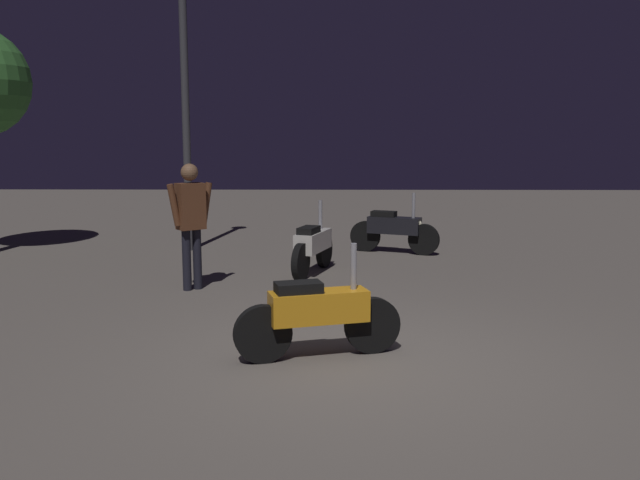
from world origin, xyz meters
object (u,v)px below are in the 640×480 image
motorcycle_orange_foreground (318,314)px  streetlamp_near (185,77)px  motorcycle_black_parked_right (394,229)px  person_rider_beside (191,215)px  motorcycle_white_parked_left (313,246)px

motorcycle_orange_foreground → streetlamp_near: 7.14m
motorcycle_black_parked_right → person_rider_beside: 4.32m
motorcycle_black_parked_right → motorcycle_white_parked_left: bearing=-106.1°
person_rider_beside → streetlamp_near: 3.91m
motorcycle_black_parked_right → streetlamp_near: streetlamp_near is taller
person_rider_beside → streetlamp_near: size_ratio=0.35×
motorcycle_white_parked_left → motorcycle_black_parked_right: bearing=-19.5°
motorcycle_orange_foreground → streetlamp_near: bearing=95.9°
person_rider_beside → motorcycle_black_parked_right: bearing=97.4°
motorcycle_white_parked_left → streetlamp_near: streetlamp_near is taller
motorcycle_white_parked_left → streetlamp_near: bearing=66.0°
streetlamp_near → person_rider_beside: bearing=-77.9°
motorcycle_black_parked_right → streetlamp_near: bearing=-162.6°
motorcycle_black_parked_right → person_rider_beside: size_ratio=0.90×
motorcycle_orange_foreground → person_rider_beside: (-1.80, 2.89, 0.61)m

